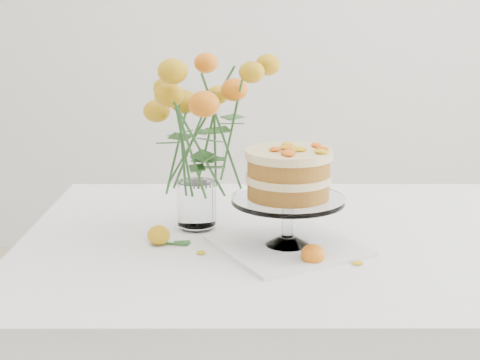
% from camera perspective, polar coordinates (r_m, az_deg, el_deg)
% --- Properties ---
extents(table, '(1.43, 0.93, 0.76)m').
position_cam_1_polar(table, '(1.57, 8.04, -7.48)').
color(table, tan).
rests_on(table, ground).
extents(napkin, '(0.37, 0.37, 0.01)m').
position_cam_1_polar(napkin, '(1.45, 4.04, -5.65)').
color(napkin, white).
rests_on(napkin, table).
extents(cake_stand, '(0.24, 0.24, 0.22)m').
position_cam_1_polar(cake_stand, '(1.40, 4.14, 0.09)').
color(cake_stand, silver).
rests_on(cake_stand, napkin).
extents(rose_vase, '(0.39, 0.39, 0.45)m').
position_cam_1_polar(rose_vase, '(1.52, -3.86, 5.44)').
color(rose_vase, silver).
rests_on(rose_vase, table).
extents(loose_rose_near, '(0.09, 0.05, 0.04)m').
position_cam_1_polar(loose_rose_near, '(1.47, -6.93, -4.70)').
color(loose_rose_near, orange).
rests_on(loose_rose_near, table).
extents(loose_rose_far, '(0.09, 0.05, 0.04)m').
position_cam_1_polar(loose_rose_far, '(1.36, 6.26, -6.33)').
color(loose_rose_far, '#D1580A').
rests_on(loose_rose_far, table).
extents(stray_petal_a, '(0.03, 0.02, 0.00)m').
position_cam_1_polar(stray_petal_a, '(1.44, 3.93, -5.93)').
color(stray_petal_a, gold).
rests_on(stray_petal_a, table).
extents(stray_petal_b, '(0.03, 0.02, 0.00)m').
position_cam_1_polar(stray_petal_b, '(1.41, 8.13, -6.45)').
color(stray_petal_b, gold).
rests_on(stray_petal_b, table).
extents(stray_petal_c, '(0.03, 0.02, 0.00)m').
position_cam_1_polar(stray_petal_c, '(1.38, 10.02, -7.00)').
color(stray_petal_c, gold).
rests_on(stray_petal_c, table).
extents(stray_petal_d, '(0.03, 0.02, 0.00)m').
position_cam_1_polar(stray_petal_d, '(1.48, -1.64, -5.27)').
color(stray_petal_d, gold).
rests_on(stray_petal_d, table).
extents(stray_petal_e, '(0.03, 0.02, 0.00)m').
position_cam_1_polar(stray_petal_e, '(1.42, -3.34, -6.22)').
color(stray_petal_e, gold).
rests_on(stray_petal_e, table).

